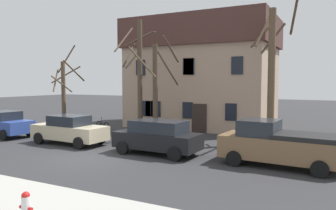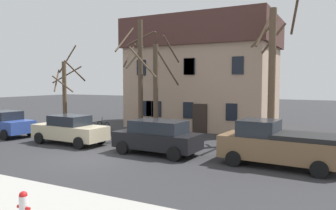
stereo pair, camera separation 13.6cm
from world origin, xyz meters
name	(u,v)px [view 2 (the right image)]	position (x,y,z in m)	size (l,w,h in m)	color
ground_plane	(88,158)	(0.00, 0.00, 0.00)	(120.00, 120.00, 0.00)	#2D2D30
building_main	(203,72)	(0.60, 13.61, 4.46)	(11.60, 7.75, 8.73)	tan
tree_bare_near	(65,90)	(-8.48, 7.12, 3.02)	(2.88, 2.80, 6.62)	brown
tree_bare_mid	(140,73)	(-1.58, 7.23, 4.30)	(2.98, 2.92, 7.90)	#4C3D2D
tree_bare_far	(156,86)	(-0.07, 6.85, 3.38)	(2.83, 2.75, 6.57)	#4C3D2D
tree_bare_end	(272,70)	(7.12, 8.07, 4.37)	(2.84, 2.43, 8.50)	brown
car_blue_sedan	(5,124)	(-9.40, 2.45, 0.86)	(4.48, 2.36, 1.71)	#2D4799
car_beige_sedan	(70,130)	(-3.45, 2.39, 0.85)	(4.78, 2.14, 1.70)	#C6B793
car_black_wagon	(157,137)	(2.52, 2.37, 0.90)	(4.49, 2.22, 1.73)	black
pickup_truck_brown	(278,145)	(8.40, 2.68, 0.96)	(5.18, 2.52, 2.00)	brown
fire_hydrant	(24,206)	(3.62, -6.55, 0.53)	(0.42, 0.22, 0.79)	silver
bicycle_leaning	(103,126)	(-5.01, 7.48, 0.37)	(1.66, 0.64, 1.03)	black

